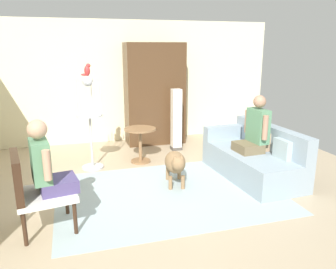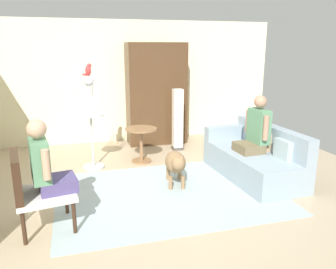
{
  "view_description": "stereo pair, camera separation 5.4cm",
  "coord_description": "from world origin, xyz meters",
  "views": [
    {
      "loc": [
        -1.18,
        -4.12,
        1.99
      ],
      "look_at": [
        0.06,
        0.05,
        0.84
      ],
      "focal_mm": 35.9,
      "sensor_mm": 36.0,
      "label": 1
    },
    {
      "loc": [
        -1.13,
        -4.14,
        1.99
      ],
      "look_at": [
        0.06,
        0.05,
        0.84
      ],
      "focal_mm": 35.9,
      "sensor_mm": 36.0,
      "label": 2
    }
  ],
  "objects": [
    {
      "name": "armchair",
      "position": [
        -1.63,
        -0.5,
        0.52
      ],
      "size": [
        0.7,
        0.7,
        0.91
      ],
      "color": "#382316",
      "rests_on": "ground"
    },
    {
      "name": "round_end_table",
      "position": [
        -0.04,
        1.44,
        0.4
      ],
      "size": [
        0.55,
        0.55,
        0.61
      ],
      "color": "olive",
      "rests_on": "ground"
    },
    {
      "name": "ground_plane",
      "position": [
        0.0,
        0.0,
        0.0
      ],
      "size": [
        7.11,
        7.11,
        0.0
      ],
      "primitive_type": "plane",
      "color": "tan"
    },
    {
      "name": "dog",
      "position": [
        0.24,
        0.27,
        0.35
      ],
      "size": [
        0.39,
        0.84,
        0.56
      ],
      "color": "olive",
      "rests_on": "ground"
    },
    {
      "name": "bird_cage_stand",
      "position": [
        -0.88,
        1.37,
        0.8
      ],
      "size": [
        0.41,
        0.41,
        1.54
      ],
      "color": "silver",
      "rests_on": "ground"
    },
    {
      "name": "column_lamp",
      "position": [
        0.8,
        1.97,
        0.6
      ],
      "size": [
        0.2,
        0.2,
        1.2
      ],
      "color": "#4C4742",
      "rests_on": "ground"
    },
    {
      "name": "person_on_armchair",
      "position": [
        -1.47,
        -0.47,
        0.76
      ],
      "size": [
        0.51,
        0.54,
        0.82
      ],
      "color": "#4D4276"
    },
    {
      "name": "person_on_couch",
      "position": [
        1.51,
        0.27,
        0.76
      ],
      "size": [
        0.45,
        0.55,
        0.87
      ],
      "color": "brown"
    },
    {
      "name": "parrot",
      "position": [
        -0.88,
        1.37,
        1.63
      ],
      "size": [
        0.17,
        0.1,
        0.2
      ],
      "color": "red",
      "rests_on": "bird_cage_stand"
    },
    {
      "name": "couch",
      "position": [
        1.54,
        0.3,
        0.29
      ],
      "size": [
        0.95,
        1.81,
        0.8
      ],
      "color": "#8EA0AD",
      "rests_on": "ground"
    },
    {
      "name": "armoire_cabinet",
      "position": [
        0.53,
        2.61,
        1.03
      ],
      "size": [
        1.2,
        0.56,
        2.07
      ],
      "primitive_type": "cube",
      "color": "#4C331E",
      "rests_on": "ground"
    },
    {
      "name": "area_rug",
      "position": [
        0.06,
        0.03,
        0.0
      ],
      "size": [
        3.04,
        2.24,
        0.01
      ],
      "primitive_type": "cube",
      "color": "#9EB2B7",
      "rests_on": "ground"
    },
    {
      "name": "back_wall",
      "position": [
        0.0,
        3.02,
        1.26
      ],
      "size": [
        6.46,
        0.12,
        2.52
      ],
      "primitive_type": "cube",
      "color": "beige",
      "rests_on": "ground"
    }
  ]
}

